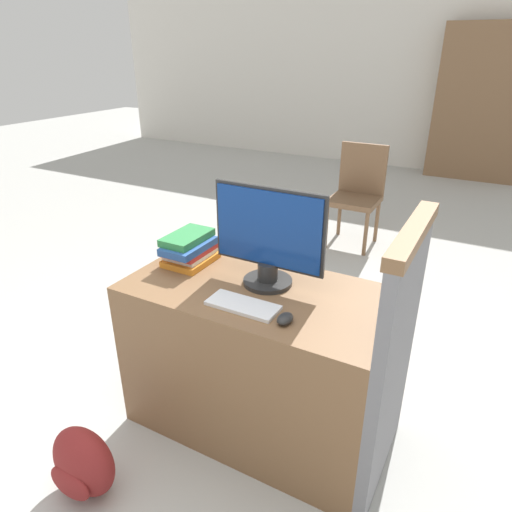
# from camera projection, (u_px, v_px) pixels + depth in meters

# --- Properties ---
(ground_plane) EXTENTS (20.00, 20.00, 0.00)m
(ground_plane) POSITION_uv_depth(u_px,v_px,m) (225.00, 465.00, 2.11)
(ground_plane) COLOR #B2B2AD
(wall_back) EXTENTS (12.00, 0.06, 2.80)m
(wall_back) POSITION_uv_depth(u_px,v_px,m) (456.00, 74.00, 6.49)
(wall_back) COLOR silver
(wall_back) RESTS_ON ground_plane
(desk) EXTENTS (1.20, 0.64, 0.77)m
(desk) POSITION_uv_depth(u_px,v_px,m) (258.00, 359.00, 2.20)
(desk) COLOR brown
(desk) RESTS_ON ground_plane
(carrel_divider) EXTENTS (0.07, 0.62, 1.19)m
(carrel_divider) POSITION_uv_depth(u_px,v_px,m) (394.00, 362.00, 1.83)
(carrel_divider) COLOR slate
(carrel_divider) RESTS_ON ground_plane
(monitor) EXTENTS (0.53, 0.22, 0.45)m
(monitor) POSITION_uv_depth(u_px,v_px,m) (268.00, 238.00, 1.99)
(monitor) COLOR #282828
(monitor) RESTS_ON desk
(keyboard) EXTENTS (0.31, 0.13, 0.02)m
(keyboard) POSITION_uv_depth(u_px,v_px,m) (243.00, 305.00, 1.89)
(keyboard) COLOR white
(keyboard) RESTS_ON desk
(mouse) EXTENTS (0.06, 0.09, 0.04)m
(mouse) POSITION_uv_depth(u_px,v_px,m) (285.00, 319.00, 1.78)
(mouse) COLOR #262626
(mouse) RESTS_ON desk
(book_stack) EXTENTS (0.21, 0.29, 0.15)m
(book_stack) POSITION_uv_depth(u_px,v_px,m) (189.00, 249.00, 2.26)
(book_stack) COLOR orange
(book_stack) RESTS_ON desk
(backpack) EXTENTS (0.31, 0.20, 0.34)m
(backpack) POSITION_uv_depth(u_px,v_px,m) (83.00, 464.00, 1.92)
(backpack) COLOR maroon
(backpack) RESTS_ON ground_plane
(far_chair) EXTENTS (0.44, 0.44, 0.94)m
(far_chair) POSITION_uv_depth(u_px,v_px,m) (358.00, 190.00, 4.30)
(far_chair) COLOR brown
(far_chair) RESTS_ON ground_plane
(bookshelf_far) EXTENTS (1.22, 0.32, 2.06)m
(bookshelf_far) POSITION_uv_depth(u_px,v_px,m) (482.00, 104.00, 6.26)
(bookshelf_far) COLOR #846042
(bookshelf_far) RESTS_ON ground_plane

